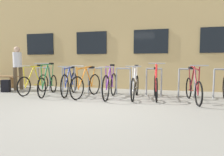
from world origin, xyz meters
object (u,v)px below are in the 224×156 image
Objects in this scene: bicycle_white at (135,86)px; bicycle_green at (48,83)px; bicycle_purple at (110,85)px; bicycle_orange at (87,85)px; bicycle_yellow at (34,83)px; person_by_bench at (18,65)px; backpack at (6,86)px; bicycle_blue at (70,83)px; bicycle_maroon at (193,88)px; bicycle_red at (156,86)px; wooden_bench at (0,79)px.

bicycle_green is at bearing -177.72° from bicycle_white.
bicycle_purple is 1.00× the size of bicycle_green.
bicycle_white is (1.51, 0.14, -0.00)m from bicycle_orange.
bicycle_green is at bearing 179.09° from bicycle_orange.
person_by_bench is (-1.13, 0.58, 0.60)m from bicycle_yellow.
person_by_bench reaches higher than backpack.
bicycle_blue is at bearing -12.29° from person_by_bench.
bicycle_yellow is (-5.12, 0.17, 0.00)m from bicycle_maroon.
bicycle_orange is 0.70m from bicycle_blue.
bicycle_red is at bearing 2.71° from bicycle_green.
bicycle_red is 6.67m from wooden_bench.
person_by_bench is (-6.25, 0.75, 0.60)m from bicycle_maroon.
bicycle_red is at bearing -0.25° from bicycle_blue.
bicycle_maroon is 1.00× the size of bicycle_green.
bicycle_green is at bearing -177.29° from bicycle_red.
bicycle_purple is at bearing -11.11° from person_by_bench.
bicycle_blue is (-1.45, 0.23, -0.01)m from bicycle_purple.
bicycle_yellow reaches higher than backpack.
backpack is (-1.82, 0.15, -0.16)m from bicycle_green.
bicycle_white reaches higher than wooden_bench.
bicycle_orange is at bearing -22.22° from backpack.
bicycle_purple is (0.77, -0.03, 0.02)m from bicycle_orange.
bicycle_red is 5.32m from backpack.
bicycle_white is 1.02× the size of person_by_bench.
backpack is at bearing -39.69° from wooden_bench.
bicycle_maroon is (3.13, -0.02, -0.01)m from bicycle_orange.
bicycle_white is at bearing 174.53° from bicycle_maroon.
bicycle_blue is at bearing 163.48° from bicycle_orange.
bicycle_red is at bearing -9.02° from wooden_bench.
bicycle_purple reaches higher than bicycle_maroon.
bicycle_orange is 1.00× the size of bicycle_yellow.
bicycle_red reaches higher than bicycle_maroon.
bicycle_white is 4.71m from person_by_bench.
bicycle_maroon is 0.99× the size of bicycle_white.
bicycle_yellow reaches higher than bicycle_white.
bicycle_red is (3.49, 0.17, -0.00)m from bicycle_green.
bicycle_red is 0.93× the size of wooden_bench.
bicycle_blue is 1.04× the size of bicycle_green.
bicycle_green is at bearing -22.09° from person_by_bench.
bicycle_maroon is at bearing -20.83° from backpack.
bicycle_purple is 1.00× the size of bicycle_white.
bicycle_white is 0.61m from bicycle_red.
wooden_bench is (-6.59, 1.05, -0.01)m from bicycle_red.
bicycle_red is (0.61, 0.05, 0.00)m from bicycle_white.
bicycle_orange is at bearing 177.60° from bicycle_purple.
wooden_bench is at bearing 158.65° from bicycle_green.
bicycle_red is at bearing 0.48° from bicycle_yellow.
bicycle_green is at bearing 179.49° from bicycle_maroon.
bicycle_white is at bearing -1.65° from bicycle_blue.
person_by_bench is at bearing 167.71° from bicycle_blue.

